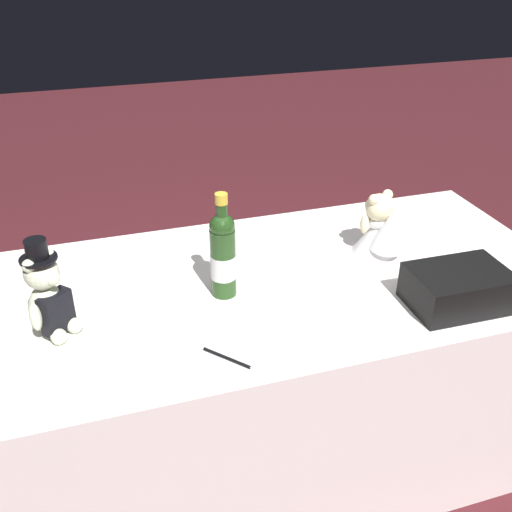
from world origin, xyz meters
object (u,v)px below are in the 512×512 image
Objects in this scene: teddy_bear_bride at (381,228)px; signing_pen at (228,359)px; teddy_bear_groom at (48,297)px; champagne_bottle at (223,254)px; gift_case_black at (458,288)px.

teddy_bear_bride is 1.84× the size of signing_pen.
champagne_bottle is at bearing -174.16° from teddy_bear_groom.
champagne_bottle is at bearing 8.52° from teddy_bear_bride.
gift_case_black is at bearing -176.35° from signing_pen.
gift_case_black is at bearing 169.44° from teddy_bear_groom.
signing_pen is at bearing 148.94° from teddy_bear_groom.
teddy_bear_groom reaches higher than teddy_bear_bride.
gift_case_black is (-0.65, 0.27, -0.08)m from champagne_bottle.
signing_pen is at bearing 3.65° from gift_case_black.
champagne_bottle is 0.71m from gift_case_black.
teddy_bear_groom is 1.10m from teddy_bear_bride.
champagne_bottle is 2.76× the size of signing_pen.
teddy_bear_groom is at bearing -10.56° from gift_case_black.
signing_pen is (0.07, 0.31, -0.14)m from champagne_bottle.
champagne_bottle reaches higher than teddy_bear_bride.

